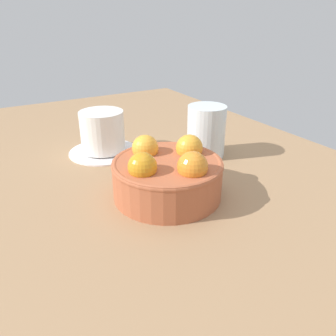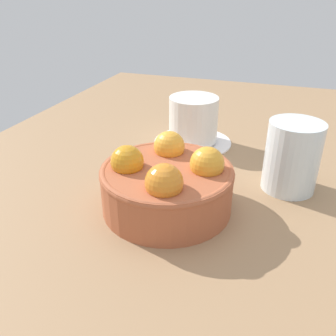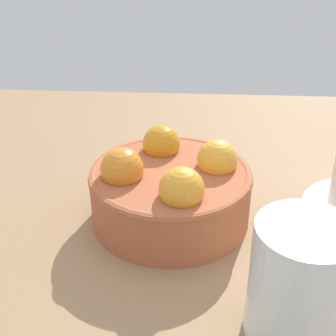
% 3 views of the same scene
% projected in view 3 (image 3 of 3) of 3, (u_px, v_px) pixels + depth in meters
% --- Properties ---
extents(ground_plane, '(1.41, 0.81, 0.03)m').
position_uv_depth(ground_plane, '(170.00, 229.00, 0.51)').
color(ground_plane, '#997551').
extents(terracotta_bowl, '(0.17, 0.17, 0.09)m').
position_uv_depth(terracotta_bowl, '(170.00, 188.00, 0.48)').
color(terracotta_bowl, '#AD5938').
rests_on(terracotta_bowl, ground_plane).
extents(water_glass, '(0.08, 0.08, 0.10)m').
position_uv_depth(water_glass, '(299.00, 283.00, 0.34)').
color(water_glass, silver).
rests_on(water_glass, ground_plane).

